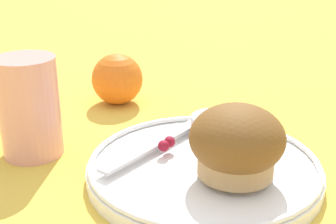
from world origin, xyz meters
TOP-DOWN VIEW (x-y plane):
  - ground_plane at (0.00, 0.00)m, footprint 3.00×3.00m
  - plate at (0.02, 0.01)m, footprint 0.24×0.24m
  - muffin at (0.01, -0.03)m, footprint 0.09×0.09m
  - cream_ramekin at (0.09, 0.03)m, footprint 0.05×0.05m
  - berry_pair at (0.02, 0.05)m, footprint 0.02×0.01m
  - butter_knife at (0.02, 0.07)m, footprint 0.17×0.03m
  - orange_fruit at (0.14, 0.22)m, footprint 0.07×0.07m
  - juice_glass at (-0.04, 0.20)m, footprint 0.07×0.07m

SIDE VIEW (x-z plane):
  - ground_plane at x=0.00m, z-range 0.00..0.00m
  - plate at x=0.02m, z-range 0.00..0.02m
  - butter_knife at x=0.02m, z-range 0.02..0.02m
  - berry_pair at x=0.02m, z-range 0.02..0.03m
  - cream_ramekin at x=0.09m, z-range 0.02..0.04m
  - orange_fruit at x=0.14m, z-range 0.00..0.07m
  - muffin at x=0.01m, z-range 0.02..0.09m
  - juice_glass at x=-0.04m, z-range 0.00..0.11m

